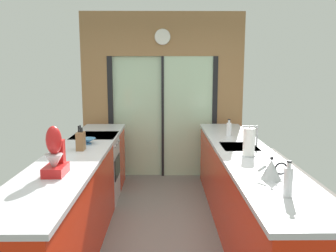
# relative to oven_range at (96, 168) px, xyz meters

# --- Properties ---
(ground_plane) EXTENTS (5.04, 7.60, 0.02)m
(ground_plane) POSITION_rel_oven_range_xyz_m (0.91, -0.65, -0.47)
(ground_plane) COLOR slate
(back_wall_unit) EXTENTS (2.64, 0.12, 2.70)m
(back_wall_unit) POSITION_rel_oven_range_xyz_m (0.91, 1.15, 1.07)
(back_wall_unit) COLOR olive
(back_wall_unit) RESTS_ON ground_plane
(left_counter_run) EXTENTS (0.62, 3.80, 0.92)m
(left_counter_run) POSITION_rel_oven_range_xyz_m (-0.00, -1.12, 0.01)
(left_counter_run) COLOR red
(left_counter_run) RESTS_ON ground_plane
(right_counter_run) EXTENTS (0.62, 3.80, 0.92)m
(right_counter_run) POSITION_rel_oven_range_xyz_m (1.82, -0.95, 0.01)
(right_counter_run) COLOR red
(right_counter_run) RESTS_ON ground_plane
(sink_faucet) EXTENTS (0.19, 0.02, 0.24)m
(sink_faucet) POSITION_rel_oven_range_xyz_m (1.96, -0.70, 0.63)
(sink_faucet) COLOR #B7BABC
(sink_faucet) RESTS_ON right_counter_run
(oven_range) EXTENTS (0.60, 0.60, 0.92)m
(oven_range) POSITION_rel_oven_range_xyz_m (0.00, 0.00, 0.00)
(oven_range) COLOR #B7BABC
(oven_range) RESTS_ON ground_plane
(mixing_bowl) EXTENTS (0.20, 0.20, 0.07)m
(mixing_bowl) POSITION_rel_oven_range_xyz_m (0.02, -0.54, 0.50)
(mixing_bowl) COLOR teal
(mixing_bowl) RESTS_ON left_counter_run
(knife_block) EXTENTS (0.08, 0.14, 0.28)m
(knife_block) POSITION_rel_oven_range_xyz_m (0.02, -0.86, 0.57)
(knife_block) COLOR brown
(knife_block) RESTS_ON left_counter_run
(stand_mixer) EXTENTS (0.17, 0.27, 0.42)m
(stand_mixer) POSITION_rel_oven_range_xyz_m (0.02, -1.76, 0.63)
(stand_mixer) COLOR red
(stand_mixer) RESTS_ON left_counter_run
(kettle) EXTENTS (0.25, 0.17, 0.19)m
(kettle) POSITION_rel_oven_range_xyz_m (1.80, -1.91, 0.55)
(kettle) COLOR #B7BABC
(kettle) RESTS_ON right_counter_run
(soap_bottle_near) EXTENTS (0.06, 0.06, 0.26)m
(soap_bottle_near) POSITION_rel_oven_range_xyz_m (1.80, -2.30, 0.58)
(soap_bottle_near) COLOR silver
(soap_bottle_near) RESTS_ON right_counter_run
(soap_bottle_far) EXTENTS (0.07, 0.07, 0.22)m
(soap_bottle_far) POSITION_rel_oven_range_xyz_m (1.80, -0.03, 0.56)
(soap_bottle_far) COLOR silver
(soap_bottle_far) RESTS_ON right_counter_run
(paper_towel_roll) EXTENTS (0.14, 0.14, 0.32)m
(paper_towel_roll) POSITION_rel_oven_range_xyz_m (1.80, -1.15, 0.61)
(paper_towel_roll) COLOR #B7BABC
(paper_towel_roll) RESTS_ON right_counter_run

